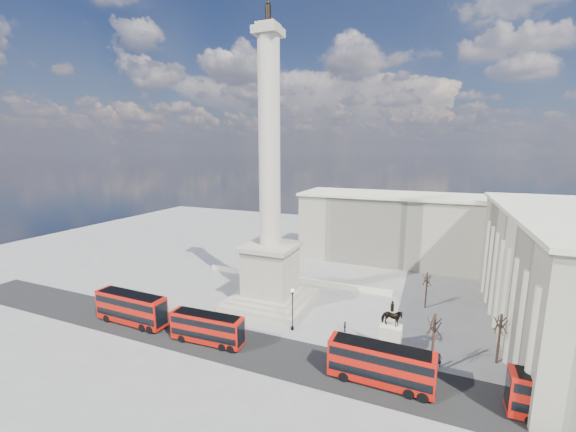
# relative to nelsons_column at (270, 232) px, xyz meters

# --- Properties ---
(ground) EXTENTS (180.00, 180.00, 0.00)m
(ground) POSITION_rel_nelsons_column_xyz_m (0.00, -5.00, -12.92)
(ground) COLOR gray
(ground) RESTS_ON ground
(asphalt_road) EXTENTS (120.00, 9.00, 0.01)m
(asphalt_road) POSITION_rel_nelsons_column_xyz_m (5.00, -15.00, -12.91)
(asphalt_road) COLOR black
(asphalt_road) RESTS_ON ground
(nelsons_column) EXTENTS (14.00, 14.00, 49.85)m
(nelsons_column) POSITION_rel_nelsons_column_xyz_m (0.00, 0.00, 0.00)
(nelsons_column) COLOR #A9A28D
(nelsons_column) RESTS_ON ground
(balustrade_wall) EXTENTS (40.00, 0.60, 1.10)m
(balustrade_wall) POSITION_rel_nelsons_column_xyz_m (0.00, 11.00, -12.37)
(balustrade_wall) COLOR beige
(balustrade_wall) RESTS_ON ground
(building_east) EXTENTS (19.00, 46.00, 18.60)m
(building_east) POSITION_rel_nelsons_column_xyz_m (45.00, 5.00, -3.59)
(building_east) COLOR beige
(building_east) RESTS_ON ground
(building_northeast) EXTENTS (51.00, 17.00, 16.60)m
(building_northeast) POSITION_rel_nelsons_column_xyz_m (20.00, 35.00, -4.59)
(building_northeast) COLOR beige
(building_northeast) RESTS_ON ground
(red_bus_a) EXTENTS (12.41, 3.12, 5.01)m
(red_bus_a) POSITION_rel_nelsons_column_xyz_m (-16.71, -15.70, -10.29)
(red_bus_a) COLOR #B91309
(red_bus_a) RESTS_ON ground
(red_bus_b) EXTENTS (10.86, 2.99, 4.36)m
(red_bus_b) POSITION_rel_nelsons_column_xyz_m (-2.32, -15.92, -10.63)
(red_bus_b) COLOR #B91309
(red_bus_b) RESTS_ON ground
(red_bus_c) EXTENTS (12.08, 3.07, 4.88)m
(red_bus_c) POSITION_rel_nelsons_column_xyz_m (21.59, -15.74, -10.36)
(red_bus_c) COLOR #B91309
(red_bus_c) RESTS_ON ground
(victorian_lamp) EXTENTS (0.57, 0.57, 6.63)m
(victorian_lamp) POSITION_rel_nelsons_column_xyz_m (7.36, -7.84, -9.02)
(victorian_lamp) COLOR black
(victorian_lamp) RESTS_ON ground
(equestrian_statue) EXTENTS (3.50, 2.62, 7.42)m
(equestrian_statue) POSITION_rel_nelsons_column_xyz_m (21.84, -8.44, -10.38)
(equestrian_statue) COLOR beige
(equestrian_statue) RESTS_ON ground
(bare_tree_near) EXTENTS (1.89, 1.89, 8.28)m
(bare_tree_near) POSITION_rel_nelsons_column_xyz_m (27.04, -11.51, -6.39)
(bare_tree_near) COLOR #332319
(bare_tree_near) RESTS_ON ground
(bare_tree_mid) EXTENTS (1.85, 1.85, 7.03)m
(bare_tree_mid) POSITION_rel_nelsons_column_xyz_m (34.81, -5.68, -7.38)
(bare_tree_mid) COLOR #332319
(bare_tree_mid) RESTS_ON ground
(bare_tree_far) EXTENTS (1.66, 1.66, 6.79)m
(bare_tree_far) POSITION_rel_nelsons_column_xyz_m (25.82, 8.19, -7.57)
(bare_tree_far) COLOR #332319
(bare_tree_far) RESTS_ON ground
(pedestrian_walking) EXTENTS (0.81, 0.74, 1.86)m
(pedestrian_walking) POSITION_rel_nelsons_column_xyz_m (27.95, -9.49, -11.99)
(pedestrian_walking) COLOR black
(pedestrian_walking) RESTS_ON ground
(pedestrian_standing) EXTENTS (0.96, 0.89, 1.58)m
(pedestrian_standing) POSITION_rel_nelsons_column_xyz_m (21.25, -7.63, -12.13)
(pedestrian_standing) COLOR black
(pedestrian_standing) RESTS_ON ground
(pedestrian_crossing) EXTENTS (0.76, 1.05, 1.65)m
(pedestrian_crossing) POSITION_rel_nelsons_column_xyz_m (14.88, -5.32, -12.09)
(pedestrian_crossing) COLOR black
(pedestrian_crossing) RESTS_ON ground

